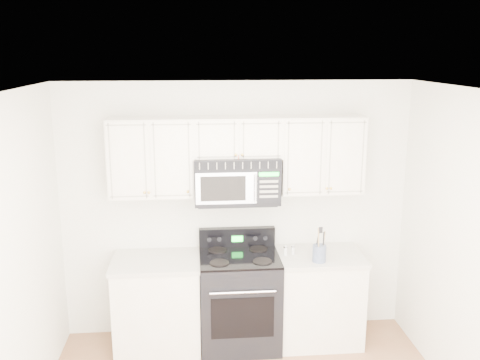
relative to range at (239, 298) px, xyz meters
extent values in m
cube|color=white|center=(-0.01, -1.42, 2.12)|extent=(3.50, 3.50, 0.01)
cube|color=white|center=(-0.01, 0.33, 0.82)|extent=(3.50, 0.01, 2.60)
cube|color=white|center=(-0.81, 0.01, -0.04)|extent=(0.82, 0.63, 0.88)
cube|color=beige|center=(-0.81, 0.01, 0.42)|extent=(0.86, 0.65, 0.04)
cube|color=black|center=(-0.81, 0.05, -0.43)|extent=(0.82, 0.55, 0.10)
cube|color=white|center=(0.79, 0.01, -0.04)|extent=(0.82, 0.63, 0.88)
cube|color=beige|center=(0.79, 0.01, 0.42)|extent=(0.86, 0.65, 0.04)
cube|color=black|center=(0.79, 0.05, -0.43)|extent=(0.82, 0.55, 0.10)
cube|color=black|center=(0.00, -0.01, -0.02)|extent=(0.77, 0.66, 0.92)
cube|color=black|center=(0.00, -0.34, -0.03)|extent=(0.59, 0.01, 0.41)
cylinder|color=silver|center=(0.00, -0.37, 0.24)|extent=(0.61, 0.02, 0.02)
cube|color=black|center=(0.00, -0.01, 0.44)|extent=(0.77, 0.66, 0.02)
cube|color=black|center=(0.00, 0.29, 0.54)|extent=(0.77, 0.08, 0.20)
cube|color=#16EF31|center=(0.00, 0.24, 0.54)|extent=(0.11, 0.00, 0.06)
cube|color=white|center=(-0.83, 0.16, 1.41)|extent=(0.80, 0.33, 0.75)
cube|color=white|center=(0.81, 0.16, 1.41)|extent=(0.80, 0.33, 0.75)
cube|color=white|center=(-0.01, 0.16, 1.59)|extent=(0.84, 0.33, 0.39)
sphere|color=gold|center=(-0.85, -0.03, 1.12)|extent=(0.03, 0.03, 0.03)
sphere|color=gold|center=(-0.49, -0.03, 1.12)|extent=(0.03, 0.03, 0.03)
sphere|color=gold|center=(0.47, -0.03, 1.12)|extent=(0.03, 0.03, 0.03)
sphere|color=gold|center=(0.83, -0.03, 1.12)|extent=(0.03, 0.03, 0.03)
sphere|color=gold|center=(-0.04, -0.03, 1.46)|extent=(0.03, 0.03, 0.03)
sphere|color=gold|center=(0.02, -0.03, 1.46)|extent=(0.03, 0.03, 0.03)
cylinder|color=red|center=(-0.01, -0.03, 1.40)|extent=(0.01, 0.00, 0.10)
sphere|color=gold|center=(-0.01, -0.03, 1.35)|extent=(0.03, 0.03, 0.03)
cube|color=black|center=(-0.02, 0.12, 1.19)|extent=(0.81, 0.41, 0.45)
cube|color=#9C9588|center=(-0.02, -0.07, 1.37)|extent=(0.79, 0.01, 0.08)
cube|color=#ABADB8|center=(-0.13, -0.08, 1.15)|extent=(0.57, 0.01, 0.30)
cube|color=black|center=(-0.16, -0.09, 1.15)|extent=(0.42, 0.01, 0.24)
cube|color=black|center=(0.27, -0.08, 1.15)|extent=(0.22, 0.01, 0.30)
cube|color=#16EF31|center=(0.27, -0.09, 1.28)|extent=(0.18, 0.00, 0.04)
cylinder|color=silver|center=(0.14, -0.12, 1.15)|extent=(0.02, 0.02, 0.26)
cylinder|color=slate|center=(0.75, -0.18, 0.52)|extent=(0.13, 0.13, 0.16)
cylinder|color=#96784F|center=(0.78, -0.18, 0.60)|extent=(0.01, 0.01, 0.28)
cylinder|color=black|center=(0.73, -0.14, 0.61)|extent=(0.01, 0.01, 0.30)
cylinder|color=#96784F|center=(0.73, -0.21, 0.62)|extent=(0.01, 0.01, 0.33)
cylinder|color=black|center=(0.78, -0.17, 0.60)|extent=(0.01, 0.01, 0.28)
cylinder|color=beige|center=(0.45, 0.01, 0.48)|extent=(0.04, 0.04, 0.08)
cylinder|color=silver|center=(0.45, 0.01, 0.53)|extent=(0.04, 0.04, 0.02)
cylinder|color=beige|center=(0.53, 0.03, 0.47)|extent=(0.04, 0.04, 0.08)
cylinder|color=silver|center=(0.53, 0.03, 0.52)|extent=(0.04, 0.04, 0.01)
camera|label=1|loc=(-0.43, -4.86, 2.39)|focal=40.00mm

